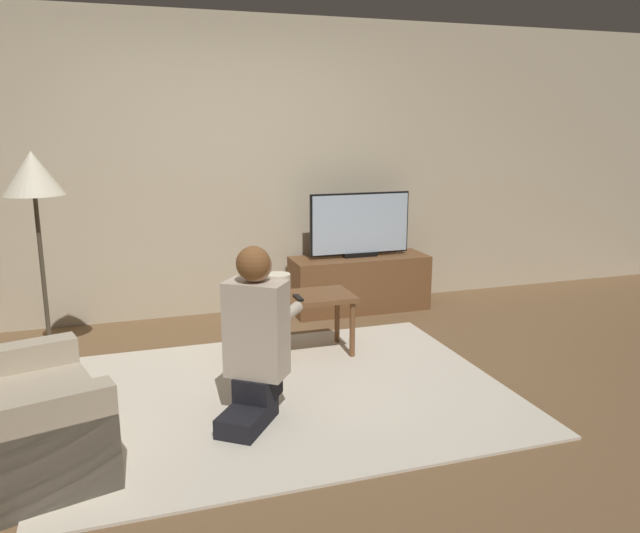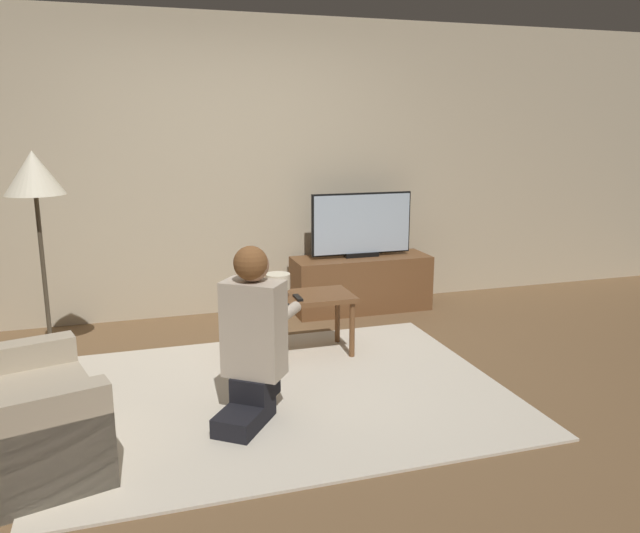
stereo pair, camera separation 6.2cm
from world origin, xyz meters
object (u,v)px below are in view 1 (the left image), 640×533
armchair (5,421)px  coffee_table (295,304)px  tv (360,225)px  table_lamp (278,283)px  person_kneeling (256,334)px  floor_lamp (34,186)px

armchair → coffee_table: bearing=-73.1°
armchair → tv: bearing=-67.1°
table_lamp → tv: bearing=43.5°
coffee_table → tv: bearing=47.7°
tv → person_kneeling: 2.33m
floor_lamp → person_kneeling: 1.84m
floor_lamp → armchair: bearing=-93.1°
coffee_table → armchair: 2.10m
armchair → person_kneeling: bearing=-95.3°
coffee_table → table_lamp: size_ratio=4.70×
person_kneeling → table_lamp: 0.98m
armchair → table_lamp: size_ratio=5.90×
tv → armchair: tv is taller
tv → coffee_table: 1.37m
floor_lamp → table_lamp: bearing=-8.9°
floor_lamp → person_kneeling: bearing=-43.6°
floor_lamp → armchair: (-0.08, -1.38, -1.00)m
table_lamp → person_kneeling: bearing=-111.8°
armchair → table_lamp: (1.65, 1.13, 0.28)m
person_kneeling → table_lamp: person_kneeling is taller
floor_lamp → table_lamp: size_ratio=8.42×
coffee_table → table_lamp: (-0.12, 0.02, 0.16)m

